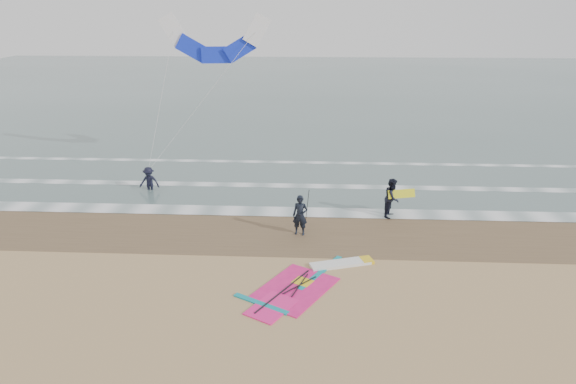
# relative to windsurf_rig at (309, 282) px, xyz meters

# --- Properties ---
(ground) EXTENTS (120.00, 120.00, 0.00)m
(ground) POSITION_rel_windsurf_rig_xyz_m (0.39, -1.59, -0.03)
(ground) COLOR tan
(ground) RESTS_ON ground
(sea_water) EXTENTS (120.00, 80.00, 0.02)m
(sea_water) POSITION_rel_windsurf_rig_xyz_m (0.39, 46.41, -0.02)
(sea_water) COLOR #47605E
(sea_water) RESTS_ON ground
(wet_sand_band) EXTENTS (120.00, 5.00, 0.01)m
(wet_sand_band) POSITION_rel_windsurf_rig_xyz_m (0.39, 4.41, -0.03)
(wet_sand_band) COLOR brown
(wet_sand_band) RESTS_ON ground
(foam_waterline) EXTENTS (120.00, 9.15, 0.02)m
(foam_waterline) POSITION_rel_windsurf_rig_xyz_m (0.39, 8.85, -0.00)
(foam_waterline) COLOR white
(foam_waterline) RESTS_ON ground
(windsurf_rig) EXTENTS (5.05, 4.78, 0.12)m
(windsurf_rig) POSITION_rel_windsurf_rig_xyz_m (0.00, 0.00, 0.00)
(windsurf_rig) COLOR white
(windsurf_rig) RESTS_ON ground
(person_standing) EXTENTS (0.71, 0.53, 1.77)m
(person_standing) POSITION_rel_windsurf_rig_xyz_m (-0.44, 4.12, 0.85)
(person_standing) COLOR black
(person_standing) RESTS_ON ground
(person_walking) EXTENTS (1.01, 1.11, 1.86)m
(person_walking) POSITION_rel_windsurf_rig_xyz_m (3.77, 6.36, 0.90)
(person_walking) COLOR black
(person_walking) RESTS_ON ground
(person_wading) EXTENTS (1.08, 0.63, 1.65)m
(person_wading) POSITION_rel_windsurf_rig_xyz_m (-8.65, 9.33, 0.79)
(person_wading) COLOR black
(person_wading) RESTS_ON ground
(held_pole) EXTENTS (0.17, 0.86, 1.82)m
(held_pole) POSITION_rel_windsurf_rig_xyz_m (-0.14, 4.12, 1.27)
(held_pole) COLOR black
(held_pole) RESTS_ON ground
(carried_kiteboard) EXTENTS (1.30, 0.51, 0.39)m
(carried_kiteboard) POSITION_rel_windsurf_rig_xyz_m (4.17, 6.26, 1.14)
(carried_kiteboard) COLOR yellow
(carried_kiteboard) RESTS_ON ground
(surf_kite) EXTENTS (6.37, 4.51, 7.94)m
(surf_kite) POSITION_rel_windsurf_rig_xyz_m (-5.56, 13.63, 7.34)
(surf_kite) COLOR white
(surf_kite) RESTS_ON ground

